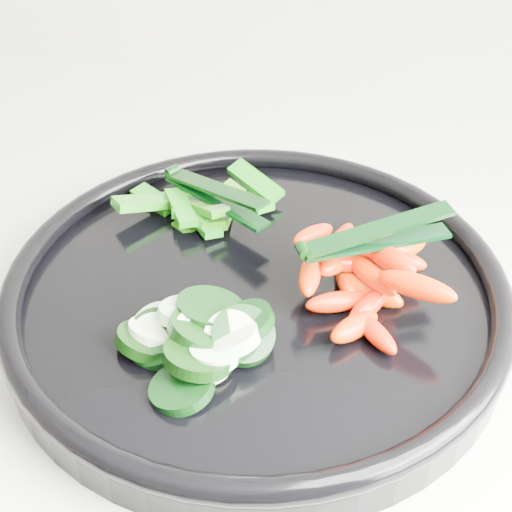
% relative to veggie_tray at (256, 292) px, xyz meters
% --- Properties ---
extents(veggie_tray, '(0.45, 0.45, 0.04)m').
position_rel_veggie_tray_xyz_m(veggie_tray, '(0.00, 0.00, 0.00)').
color(veggie_tray, black).
rests_on(veggie_tray, counter).
extents(cucumber_pile, '(0.12, 0.13, 0.04)m').
position_rel_veggie_tray_xyz_m(cucumber_pile, '(-0.02, -0.07, 0.01)').
color(cucumber_pile, black).
rests_on(cucumber_pile, veggie_tray).
extents(carrot_pile, '(0.13, 0.16, 0.05)m').
position_rel_veggie_tray_xyz_m(carrot_pile, '(0.08, 0.02, 0.02)').
color(carrot_pile, '#ED2800').
rests_on(carrot_pile, veggie_tray).
extents(pepper_pile, '(0.13, 0.11, 0.04)m').
position_rel_veggie_tray_xyz_m(pepper_pile, '(-0.07, 0.08, 0.01)').
color(pepper_pile, '#246A0A').
rests_on(pepper_pile, veggie_tray).
extents(tong_carrot, '(0.10, 0.07, 0.02)m').
position_rel_veggie_tray_xyz_m(tong_carrot, '(0.08, 0.02, 0.05)').
color(tong_carrot, black).
rests_on(tong_carrot, carrot_pile).
extents(tong_pepper, '(0.11, 0.06, 0.02)m').
position_rel_veggie_tray_xyz_m(tong_pepper, '(-0.06, 0.08, 0.03)').
color(tong_pepper, black).
rests_on(tong_pepper, pepper_pile).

